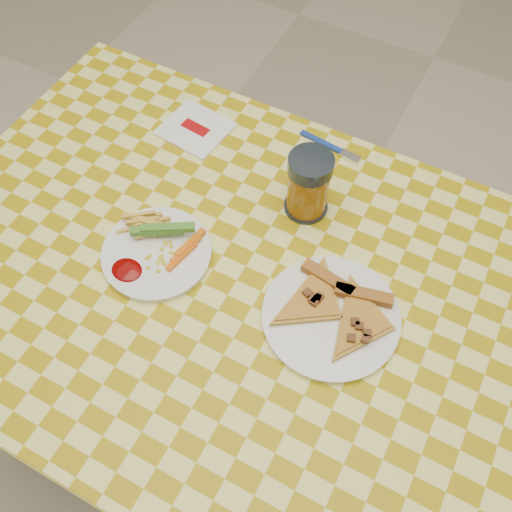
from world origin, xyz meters
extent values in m
plane|color=#BBB297|center=(0.00, 0.00, 0.00)|extent=(8.00, 8.00, 0.00)
cylinder|color=white|center=(-0.54, 0.34, 0.35)|extent=(0.06, 0.06, 0.71)
cylinder|color=white|center=(0.54, 0.34, 0.35)|extent=(0.06, 0.06, 0.71)
cube|color=brown|center=(0.00, 0.00, 0.73)|extent=(1.20, 0.80, 0.04)
cylinder|color=white|center=(-0.16, -0.02, 0.76)|extent=(0.26, 0.26, 0.01)
cylinder|color=white|center=(0.19, 0.01, 0.76)|extent=(0.32, 0.32, 0.01)
cube|color=#105B0E|center=(-0.17, 0.01, 0.79)|extent=(0.10, 0.08, 0.02)
cube|color=orange|center=(-0.11, 0.00, 0.78)|extent=(0.06, 0.08, 0.02)
ellipsoid|color=#6A0302|center=(-0.19, -0.08, 0.77)|extent=(0.06, 0.05, 0.01)
cube|color=#A25124|center=(0.15, 0.07, 0.78)|extent=(0.11, 0.04, 0.02)
cube|color=#A25124|center=(0.22, 0.07, 0.78)|extent=(0.11, 0.05, 0.02)
cylinder|color=black|center=(0.04, 0.21, 0.76)|extent=(0.09, 0.09, 0.01)
cylinder|color=#864E0E|center=(0.04, 0.21, 0.81)|extent=(0.08, 0.08, 0.12)
cylinder|color=black|center=(0.04, 0.21, 0.89)|extent=(0.09, 0.09, 0.03)
cube|color=white|center=(-0.27, 0.29, 0.76)|extent=(0.15, 0.14, 0.01)
cube|color=#A6090C|center=(-0.27, 0.29, 0.76)|extent=(0.07, 0.03, 0.00)
cube|color=#153396|center=(0.00, 0.39, 0.76)|extent=(0.10, 0.02, 0.01)
cube|color=white|center=(0.07, 0.38, 0.76)|extent=(0.05, 0.03, 0.00)
camera|label=1|loc=(0.28, -0.45, 1.68)|focal=40.00mm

